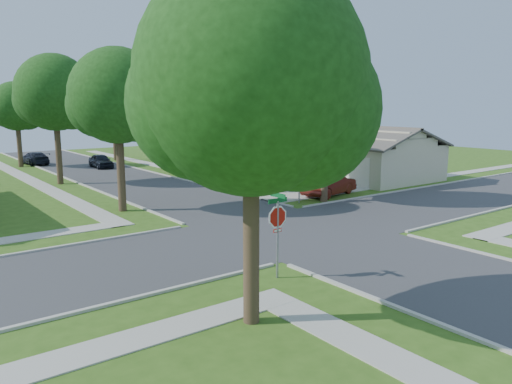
{
  "coord_description": "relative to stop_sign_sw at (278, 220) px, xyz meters",
  "views": [
    {
      "loc": [
        -15.15,
        -17.41,
        5.91
      ],
      "look_at": [
        -0.49,
        2.12,
        1.6
      ],
      "focal_mm": 35.0,
      "sensor_mm": 36.0,
      "label": 1
    }
  ],
  "objects": [
    {
      "name": "ground",
      "position": [
        4.7,
        4.7,
        -2.03
      ],
      "size": [
        100.0,
        100.0,
        0.0
      ],
      "primitive_type": "plane",
      "color": "#315316",
      "rests_on": "ground"
    },
    {
      "name": "road_ns",
      "position": [
        4.7,
        4.7,
        -2.03
      ],
      "size": [
        7.0,
        100.0,
        0.02
      ],
      "primitive_type": "cube",
      "color": "#333335",
      "rests_on": "ground"
    },
    {
      "name": "sidewalk_ne",
      "position": [
        10.8,
        30.7,
        -2.01
      ],
      "size": [
        1.2,
        40.0,
        0.04
      ],
      "primitive_type": "cube",
      "color": "#9E9B91",
      "rests_on": "ground"
    },
    {
      "name": "sidewalk_nw",
      "position": [
        -1.4,
        30.7,
        -2.01
      ],
      "size": [
        1.2,
        40.0,
        0.04
      ],
      "primitive_type": "cube",
      "color": "#9E9B91",
      "rests_on": "ground"
    },
    {
      "name": "driveway",
      "position": [
        12.6,
        11.8,
        -2.01
      ],
      "size": [
        8.8,
        3.6,
        0.05
      ],
      "primitive_type": "cube",
      "color": "#9E9B91",
      "rests_on": "ground"
    },
    {
      "name": "stop_sign_sw",
      "position": [
        0.0,
        0.0,
        0.0
      ],
      "size": [
        1.05,
        0.8,
        2.98
      ],
      "color": "gray",
      "rests_on": "ground"
    },
    {
      "name": "stop_sign_ne",
      "position": [
        9.4,
        9.4,
        0.0
      ],
      "size": [
        1.05,
        0.8,
        2.98
      ],
      "color": "gray",
      "rests_on": "ground"
    },
    {
      "name": "tree_e_near",
      "position": [
        9.45,
        13.71,
        3.61
      ],
      "size": [
        4.97,
        4.8,
        8.28
      ],
      "color": "#38281C",
      "rests_on": "ground"
    },
    {
      "name": "tree_e_mid",
      "position": [
        9.46,
        25.71,
        4.22
      ],
      "size": [
        5.59,
        5.4,
        9.21
      ],
      "color": "#38281C",
      "rests_on": "ground"
    },
    {
      "name": "tree_e_far",
      "position": [
        9.45,
        38.71,
        3.95
      ],
      "size": [
        5.17,
        5.0,
        8.72
      ],
      "color": "#38281C",
      "rests_on": "ground"
    },
    {
      "name": "tree_w_near",
      "position": [
        0.06,
        13.71,
        4.08
      ],
      "size": [
        5.38,
        5.2,
        8.97
      ],
      "color": "#38281C",
      "rests_on": "ground"
    },
    {
      "name": "tree_w_mid",
      "position": [
        0.06,
        25.71,
        4.46
      ],
      "size": [
        5.8,
        5.6,
        9.56
      ],
      "color": "#38281C",
      "rests_on": "ground"
    },
    {
      "name": "tree_w_far",
      "position": [
        0.05,
        38.71,
        3.48
      ],
      "size": [
        4.76,
        4.6,
        8.04
      ],
      "color": "#38281C",
      "rests_on": "ground"
    },
    {
      "name": "tree_sw_corner",
      "position": [
        -2.74,
        -2.29,
        4.23
      ],
      "size": [
        6.21,
        6.0,
        9.55
      ],
      "color": "#38281C",
      "rests_on": "ground"
    },
    {
      "name": "tree_ne_corner",
      "position": [
        11.06,
        8.91,
        3.56
      ],
      "size": [
        5.8,
        5.6,
        8.66
      ],
      "color": "#38281C",
      "rests_on": "ground"
    },
    {
      "name": "house_ne_near",
      "position": [
        20.69,
        15.7,
        -0.51
      ],
      "size": [
        8.42,
        13.6,
        4.23
      ],
      "color": "#B4AA8E",
      "rests_on": "ground"
    },
    {
      "name": "house_ne_far",
      "position": [
        20.69,
        33.7,
        -0.51
      ],
      "size": [
        8.42,
        13.6,
        4.23
      ],
      "color": "#B4AA8E",
      "rests_on": "ground"
    },
    {
      "name": "car_driveway",
      "position": [
        12.76,
        10.2,
        -1.28
      ],
      "size": [
        4.82,
        2.65,
        1.51
      ],
      "primitive_type": "imported",
      "rotation": [
        0.0,
        0.0,
        1.81
      ],
      "color": "#5A1812",
      "rests_on": "ground"
    },
    {
      "name": "car_curb_east",
      "position": [
        5.9,
        33.43,
        -1.39
      ],
      "size": [
        1.7,
        3.85,
        1.29
      ],
      "primitive_type": "imported",
      "rotation": [
        0.0,
        0.0,
        -0.05
      ],
      "color": "black",
      "rests_on": "ground"
    },
    {
      "name": "car_curb_west",
      "position": [
        1.5,
        39.82,
        -1.4
      ],
      "size": [
        2.23,
        4.5,
        1.26
      ],
      "primitive_type": "imported",
      "rotation": [
        0.0,
        0.0,
        3.25
      ],
      "color": "black",
      "rests_on": "ground"
    }
  ]
}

